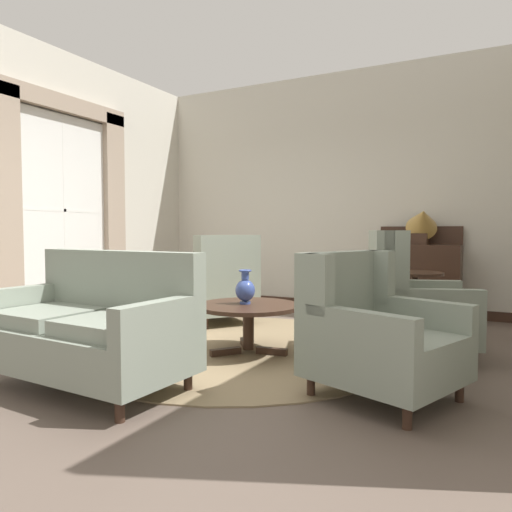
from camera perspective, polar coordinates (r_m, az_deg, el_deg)
ground at (r=4.34m, az=-4.36°, el=-11.68°), size 8.25×8.25×0.00m
wall_back at (r=6.90m, az=8.67°, el=7.49°), size 5.40×0.08×3.29m
wall_left at (r=6.60m, az=-20.07°, el=7.56°), size 0.08×4.12×3.29m
baseboard_back at (r=6.91m, az=8.42°, el=-5.70°), size 5.24×0.03×0.12m
area_rug at (r=4.59m, az=-2.35°, el=-10.79°), size 3.09×3.09×0.01m
window_with_curtains at (r=6.29m, az=-21.75°, el=6.52°), size 0.12×1.91×2.58m
coffee_table at (r=4.31m, az=-0.93°, el=-6.75°), size 0.92×0.92×0.45m
porcelain_vase at (r=4.30m, az=-1.30°, el=-3.98°), size 0.18×0.18×0.31m
settee at (r=3.62m, az=-19.07°, el=-8.21°), size 1.57×0.87×0.95m
armchair_far_left at (r=4.45m, az=17.83°, el=-5.49°), size 1.06×1.04×1.10m
armchair_back_corner at (r=5.69m, az=-4.28°, el=-3.62°), size 1.12×1.09×1.05m
armchair_near_sideboard at (r=3.31m, az=13.94°, el=-9.11°), size 1.09×1.05×0.95m
side_table at (r=5.23m, az=18.34°, el=-4.71°), size 0.57×0.57×0.68m
sideboard at (r=6.32m, az=18.66°, el=-2.36°), size 1.01×0.42×1.16m
gramophone at (r=6.19m, az=19.11°, el=3.80°), size 0.47×0.56×0.56m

